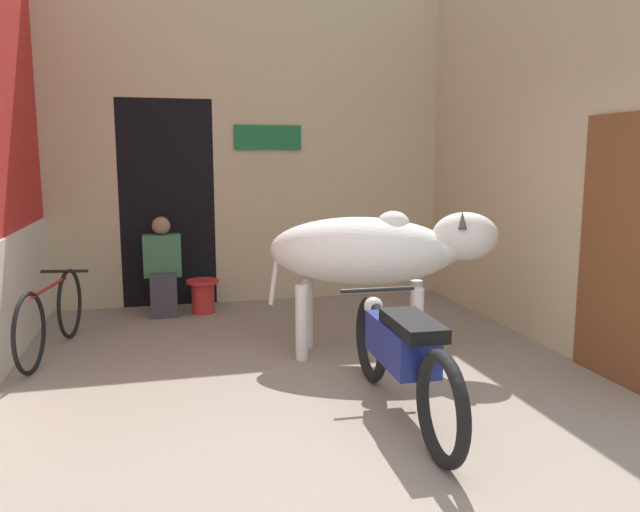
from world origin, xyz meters
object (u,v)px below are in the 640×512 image
object	(u,v)px
motorcycle_near	(401,352)
bicycle	(52,316)
plastic_stool	(203,295)
shopkeeper_seated	(163,265)
cow	(375,252)

from	to	relation	value
motorcycle_near	bicycle	bearing A→B (deg)	140.88
plastic_stool	motorcycle_near	bearing A→B (deg)	-70.96
plastic_stool	shopkeeper_seated	bearing A→B (deg)	177.18
shopkeeper_seated	motorcycle_near	bearing A→B (deg)	-64.59
bicycle	shopkeeper_seated	size ratio (longest dim) A/B	1.55
motorcycle_near	shopkeeper_seated	size ratio (longest dim) A/B	1.89
bicycle	plastic_stool	xyz separation A→B (m)	(1.42, 1.19, -0.14)
motorcycle_near	plastic_stool	bearing A→B (deg)	109.04
cow	plastic_stool	distance (m)	2.51
cow	bicycle	size ratio (longest dim) A/B	1.18
bicycle	shopkeeper_seated	xyz separation A→B (m)	(0.98, 1.21, 0.22)
bicycle	shopkeeper_seated	bearing A→B (deg)	50.99
cow	bicycle	distance (m)	2.96
cow	shopkeeper_seated	size ratio (longest dim) A/B	1.82
shopkeeper_seated	plastic_stool	world-z (taller)	shopkeeper_seated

